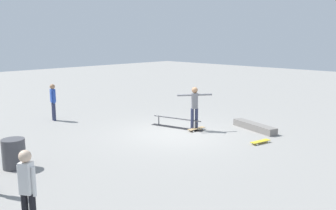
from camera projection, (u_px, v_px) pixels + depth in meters
The scene contains 9 objects.
ground_plane at pixel (176, 133), 13.65m from camera, with size 60.00×60.00×0.00m, color gray.
grind_rail at pixel (177, 123), 14.48m from camera, with size 2.29×0.76×0.41m.
skate_ledge at pixel (254, 127), 14.15m from camera, with size 2.09×0.40×0.26m, color gray.
skater_main at pixel (195, 105), 13.98m from camera, with size 0.86×1.16×1.70m.
skateboard_main at pixel (196, 129), 14.08m from camera, with size 0.31×0.81×0.09m.
bystander_white_shirt at pixel (27, 188), 6.46m from camera, with size 0.36×0.27×1.63m.
bystander_blue_shirt at pixel (53, 100), 15.62m from camera, with size 0.37×0.22×1.60m.
loose_skateboard_yellow at pixel (260, 141), 12.36m from camera, with size 0.38×0.82×0.09m.
trash_bin at pixel (14, 154), 9.98m from camera, with size 0.63×0.63×0.83m, color #47474C.
Camera 1 is at (-9.04, 9.65, 3.59)m, focal length 38.57 mm.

